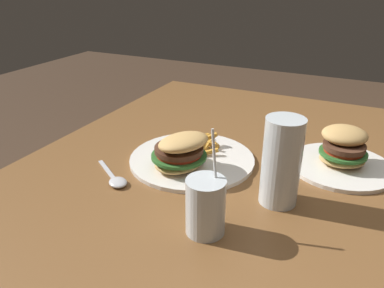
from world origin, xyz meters
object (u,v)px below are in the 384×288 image
object	(u,v)px
spoon	(117,181)
juice_glass	(206,207)
meal_plate_near	(187,154)
meal_plate_far	(342,155)
beer_glass	(281,164)

from	to	relation	value
spoon	juice_glass	bearing A→B (deg)	18.91
meal_plate_near	meal_plate_far	bearing A→B (deg)	114.75
meal_plate_near	beer_glass	xyz separation A→B (m)	(0.06, 0.24, 0.05)
meal_plate_near	meal_plate_far	xyz separation A→B (m)	(-0.16, 0.34, 0.00)
spoon	meal_plate_far	xyz separation A→B (m)	(-0.30, 0.45, 0.03)
beer_glass	spoon	world-z (taller)	beer_glass
juice_glass	spoon	size ratio (longest dim) A/B	1.38
meal_plate_near	juice_glass	bearing A→B (deg)	34.10
meal_plate_near	beer_glass	bearing A→B (deg)	76.74
juice_glass	meal_plate_far	world-z (taller)	juice_glass
beer_glass	meal_plate_far	world-z (taller)	beer_glass
beer_glass	juice_glass	xyz separation A→B (m)	(0.15, -0.10, -0.03)
meal_plate_near	spoon	size ratio (longest dim) A/B	2.21
meal_plate_far	beer_glass	bearing A→B (deg)	-25.66
meal_plate_far	spoon	bearing A→B (deg)	-56.17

